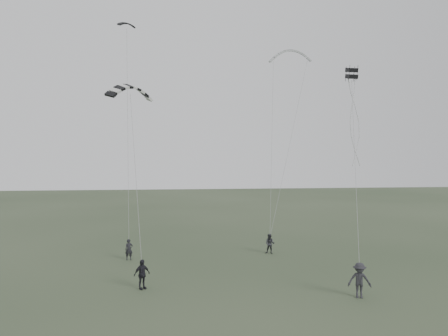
{
  "coord_description": "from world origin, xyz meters",
  "views": [
    {
      "loc": [
        -2.2,
        -25.61,
        7.97
      ],
      "look_at": [
        1.04,
        5.27,
        6.88
      ],
      "focal_mm": 35.0,
      "sensor_mm": 36.0,
      "label": 1
    }
  ],
  "objects": [
    {
      "name": "ground",
      "position": [
        0.0,
        0.0,
        0.0
      ],
      "size": [
        140.0,
        140.0,
        0.0
      ],
      "primitive_type": "plane",
      "color": "#2F3E28",
      "rests_on": "ground"
    },
    {
      "name": "flyer_right",
      "position": [
        4.98,
        8.02,
        0.78
      ],
      "size": [
        0.93,
        0.85,
        1.56
      ],
      "primitive_type": "imported",
      "rotation": [
        0.0,
        0.0,
        -0.42
      ],
      "color": "#29292E",
      "rests_on": "ground"
    },
    {
      "name": "kite_box",
      "position": [
        9.68,
        3.48,
        13.43
      ],
      "size": [
        0.7,
        0.83,
        0.85
      ],
      "primitive_type": null,
      "rotation": [
        0.21,
        0.0,
        0.05
      ],
      "color": "black",
      "rests_on": "flyer_far"
    },
    {
      "name": "kite_dark_small",
      "position": [
        -6.32,
        10.77,
        18.47
      ],
      "size": [
        1.54,
        1.28,
        0.62
      ],
      "primitive_type": null,
      "rotation": [
        0.38,
        0.0,
        0.57
      ],
      "color": "black",
      "rests_on": "flyer_left"
    },
    {
      "name": "flyer_far",
      "position": [
        7.67,
        -2.83,
        0.97
      ],
      "size": [
        1.4,
        1.03,
        1.94
      ],
      "primitive_type": "imported",
      "rotation": [
        0.0,
        0.0,
        -0.27
      ],
      "color": "#252529",
      "rests_on": "ground"
    },
    {
      "name": "kite_striped",
      "position": [
        -5.24,
        2.86,
        12.21
      ],
      "size": [
        3.16,
        2.92,
        1.42
      ],
      "primitive_type": null,
      "rotation": [
        0.33,
        0.0,
        0.7
      ],
      "color": "black",
      "rests_on": "flyer_center"
    },
    {
      "name": "kite_pale_large",
      "position": [
        7.78,
        12.75,
        17.08
      ],
      "size": [
        3.9,
        1.86,
        1.7
      ],
      "primitive_type": null,
      "rotation": [
        0.22,
        0.0,
        -0.19
      ],
      "color": "#BABDBF",
      "rests_on": "flyer_right"
    },
    {
      "name": "flyer_left",
      "position": [
        -5.87,
        7.14,
        0.77
      ],
      "size": [
        0.63,
        0.49,
        1.54
      ],
      "primitive_type": "imported",
      "rotation": [
        0.0,
        0.0,
        0.24
      ],
      "color": "black",
      "rests_on": "ground"
    },
    {
      "name": "flyer_center",
      "position": [
        -4.34,
        -0.02,
        0.87
      ],
      "size": [
        1.08,
        0.93,
        1.74
      ],
      "primitive_type": "imported",
      "rotation": [
        0.0,
        0.0,
        0.6
      ],
      "color": "black",
      "rests_on": "ground"
    }
  ]
}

